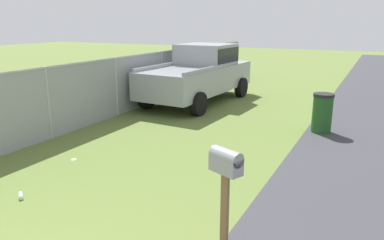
{
  "coord_description": "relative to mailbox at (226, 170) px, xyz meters",
  "views": [
    {
      "loc": [
        -1.05,
        -3.01,
        2.9
      ],
      "look_at": [
        4.59,
        -0.11,
        1.2
      ],
      "focal_mm": 34.38,
      "sensor_mm": 36.0,
      "label": 1
    }
  ],
  "objects": [
    {
      "name": "fence_section",
      "position": [
        6.27,
        5.67,
        -0.07
      ],
      "size": [
        18.85,
        0.07,
        1.84
      ],
      "color": "#9EA3A8",
      "rests_on": "ground"
    },
    {
      "name": "trash_bin",
      "position": [
        5.98,
        -0.36,
        -0.53
      ],
      "size": [
        0.54,
        0.54,
        1.06
      ],
      "color": "#1E4C1E",
      "rests_on": "ground"
    },
    {
      "name": "litter_wrapper_far_scatter",
      "position": [
        1.39,
        4.09,
        -1.06
      ],
      "size": [
        0.14,
        0.13,
        0.01
      ],
      "primitive_type": "cube",
      "rotation": [
        0.0,
        0.0,
        3.57
      ],
      "color": "silver",
      "rests_on": "ground"
    },
    {
      "name": "pickup_truck",
      "position": [
        8.08,
        4.3,
        0.05
      ],
      "size": [
        5.41,
        2.48,
        2.09
      ],
      "rotation": [
        0.0,
        0.0,
        -0.05
      ],
      "color": "#93999E",
      "rests_on": "ground"
    },
    {
      "name": "litter_bottle_midfield_b",
      "position": [
        -0.36,
        3.58,
        -1.03
      ],
      "size": [
        0.19,
        0.22,
        0.07
      ],
      "primitive_type": "cylinder",
      "rotation": [
        0.0,
        1.57,
        0.93
      ],
      "color": "#B2D8BF",
      "rests_on": "ground"
    },
    {
      "name": "mailbox",
      "position": [
        0.0,
        0.0,
        0.0
      ],
      "size": [
        0.35,
        0.48,
        1.34
      ],
      "rotation": [
        0.0,
        0.0,
        -0.39
      ],
      "color": "brown",
      "rests_on": "ground"
    }
  ]
}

